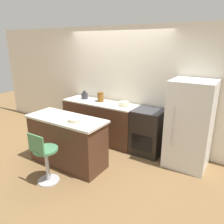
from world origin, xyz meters
TOP-DOWN VIEW (x-y plane):
  - ground_plane at (0.00, 0.00)m, footprint 14.00×14.00m
  - wall_back at (0.00, 0.66)m, footprint 8.00×0.06m
  - back_counter at (-0.27, 0.33)m, footprint 1.80×0.61m
  - kitchen_island at (-0.16, -0.92)m, footprint 1.54×0.63m
  - oven_range at (0.95, 0.32)m, footprint 0.61×0.62m
  - refrigerator at (1.77, 0.28)m, footprint 0.75×0.74m
  - stool_chair at (-0.05, -1.56)m, footprint 0.40×0.40m
  - kettle at (-0.75, 0.35)m, footprint 0.15×0.15m
  - mixing_bowl at (0.34, 0.35)m, footprint 0.22×0.22m
  - canister_jar at (-0.28, 0.35)m, footprint 0.15×0.15m
  - fruit_bowl at (0.12, -0.95)m, footprint 0.27×0.27m

SIDE VIEW (x-z plane):
  - ground_plane at x=0.00m, z-range 0.00..0.00m
  - stool_chair at x=-0.05m, z-range -0.01..0.91m
  - back_counter at x=-0.27m, z-range 0.00..0.94m
  - kitchen_island at x=-0.16m, z-range 0.00..0.94m
  - oven_range at x=0.95m, z-range 0.00..0.94m
  - refrigerator at x=1.77m, z-range 0.00..1.63m
  - fruit_bowl at x=0.12m, z-range 0.94..1.00m
  - mixing_bowl at x=0.34m, z-range 0.94..1.02m
  - kettle at x=-0.75m, z-range 0.92..1.13m
  - canister_jar at x=-0.28m, z-range 0.95..1.16m
  - wall_back at x=0.00m, z-range 0.00..2.60m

